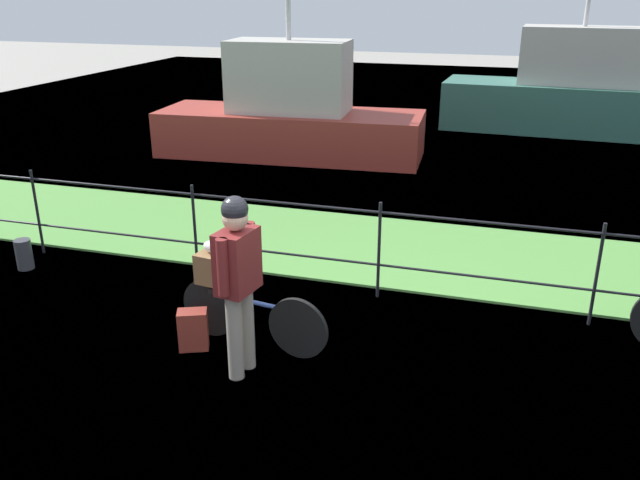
{
  "coord_description": "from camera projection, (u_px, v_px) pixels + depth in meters",
  "views": [
    {
      "loc": [
        1.33,
        -4.7,
        3.32
      ],
      "look_at": [
        -0.47,
        1.21,
        0.9
      ],
      "focal_mm": 36.9,
      "sensor_mm": 36.0,
      "label": 1
    }
  ],
  "objects": [
    {
      "name": "backpack_on_paving",
      "position": [
        193.0,
        330.0,
        6.34
      ],
      "size": [
        0.33,
        0.28,
        0.4
      ],
      "primitive_type": "cube",
      "rotation": [
        0.0,
        0.0,
        0.41
      ],
      "color": "maroon",
      "rests_on": "ground"
    },
    {
      "name": "grass_strip",
      "position": [
        400.0,
        251.0,
        8.71
      ],
      "size": [
        27.0,
        2.4,
        0.03
      ],
      "primitive_type": "cube",
      "color": "#569342",
      "rests_on": "ground"
    },
    {
      "name": "iron_fence",
      "position": [
        379.0,
        243.0,
        7.23
      ],
      "size": [
        18.04,
        0.04,
        1.12
      ],
      "color": "black",
      "rests_on": "ground"
    },
    {
      "name": "mooring_bollard",
      "position": [
        24.0,
        254.0,
        8.13
      ],
      "size": [
        0.2,
        0.2,
        0.38
      ],
      "primitive_type": "cylinder",
      "color": "#38383D",
      "rests_on": "ground"
    },
    {
      "name": "ground_plane",
      "position": [
        331.0,
        389.0,
        5.76
      ],
      "size": [
        60.0,
        60.0,
        0.0
      ],
      "primitive_type": "plane",
      "color": "gray"
    },
    {
      "name": "terrier_dog",
      "position": [
        218.0,
        246.0,
        6.25
      ],
      "size": [
        0.32,
        0.18,
        0.18
      ],
      "color": "silver",
      "rests_on": "wooden_crate"
    },
    {
      "name": "moored_boat_mid",
      "position": [
        290.0,
        115.0,
        13.32
      ],
      "size": [
        5.45,
        2.11,
        3.89
      ],
      "color": "#9E3328",
      "rests_on": "ground"
    },
    {
      "name": "wooden_crate",
      "position": [
        217.0,
        268.0,
        6.34
      ],
      "size": [
        0.4,
        0.34,
        0.3
      ],
      "primitive_type": "cube",
      "rotation": [
        0.0,
        0.0,
        -0.15
      ],
      "color": "brown",
      "rests_on": "bicycle_main"
    },
    {
      "name": "moored_boat_near",
      "position": [
        575.0,
        95.0,
        15.41
      ],
      "size": [
        6.1,
        2.01,
        4.01
      ],
      "color": "#336656",
      "rests_on": "ground"
    },
    {
      "name": "cyclist_person",
      "position": [
        238.0,
        271.0,
        5.66
      ],
      "size": [
        0.32,
        0.54,
        1.68
      ],
      "color": "gray",
      "rests_on": "ground"
    },
    {
      "name": "bicycle_main",
      "position": [
        251.0,
        315.0,
        6.36
      ],
      "size": [
        1.59,
        0.3,
        0.61
      ],
      "color": "black",
      "rests_on": "ground"
    },
    {
      "name": "harbor_water",
      "position": [
        454.0,
        143.0,
        14.61
      ],
      "size": [
        30.0,
        30.0,
        0.0
      ],
      "primitive_type": "plane",
      "color": "#426684",
      "rests_on": "ground"
    }
  ]
}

